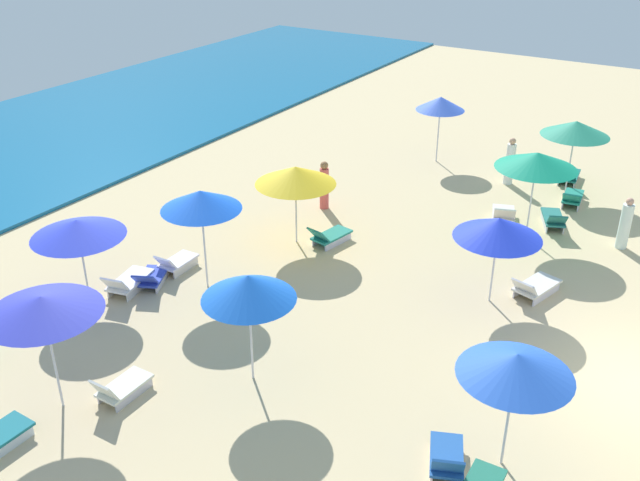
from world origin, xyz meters
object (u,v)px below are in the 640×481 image
object	(u,v)px
lounge_chair_3_0	(447,459)
lounge_chair_7_1	(572,198)
umbrella_5	(498,228)
beachgoer_2	(324,186)
umbrella_0	(78,228)
lounge_chair_4_1	(504,214)
lounge_chair_7_0	(569,176)
umbrella_1	(295,175)
umbrella_9	(42,305)
umbrella_2	(248,287)
umbrella_3	(516,365)
umbrella_7	(576,128)
lounge_chair_4_0	(553,219)
umbrella_4	(537,160)
lounge_chair_6_1	(176,262)
lounge_chair_1_0	(329,236)
umbrella_8	(441,104)
umbrella_6	(201,200)
lounge_chair_0_0	(128,282)
lounge_chair_6_0	(151,278)
lounge_chair_5_0	(535,287)
beachgoer_4	(625,225)
beachgoer_3	(510,162)
lounge_chair_9_1	(121,388)

from	to	relation	value
lounge_chair_3_0	lounge_chair_7_1	world-z (taller)	lounge_chair_3_0
umbrella_5	beachgoer_2	xyz separation A→B (m)	(2.70, 6.60, -1.28)
umbrella_0	lounge_chair_4_1	bearing A→B (deg)	-36.51
lounge_chair_7_0	lounge_chair_7_1	xyz separation A→B (m)	(-1.94, -0.62, -0.00)
umbrella_1	umbrella_9	distance (m)	8.71
umbrella_2	umbrella_3	world-z (taller)	umbrella_2
umbrella_7	beachgoer_2	xyz separation A→B (m)	(-5.45, 6.40, -1.51)
umbrella_3	lounge_chair_4_0	xyz separation A→B (m)	(10.56, 1.98, -1.97)
umbrella_4	lounge_chair_6_1	distance (m)	10.60
lounge_chair_4_0	umbrella_9	size ratio (longest dim) A/B	0.62
umbrella_0	lounge_chair_4_1	distance (m)	12.67
lounge_chair_1_0	lounge_chair_7_0	size ratio (longest dim) A/B	0.98
lounge_chair_1_0	beachgoer_2	distance (m)	2.64
lounge_chair_4_0	umbrella_8	distance (m)	6.71
lounge_chair_7_0	umbrella_8	bearing A→B (deg)	-0.54
lounge_chair_7_1	umbrella_8	distance (m)	6.00
umbrella_8	beachgoer_2	world-z (taller)	umbrella_8
umbrella_4	umbrella_3	bearing A→B (deg)	-165.36
umbrella_3	umbrella_4	distance (m)	9.76
lounge_chair_4_1	umbrella_6	size ratio (longest dim) A/B	0.53
lounge_chair_6_1	umbrella_7	distance (m)	13.71
lounge_chair_0_0	lounge_chair_6_0	world-z (taller)	lounge_chair_0_0
lounge_chair_5_0	lounge_chair_7_0	size ratio (longest dim) A/B	1.02
umbrella_7	beachgoer_4	size ratio (longest dim) A/B	1.61
lounge_chair_5_0	beachgoer_3	xyz separation A→B (m)	(7.05, 3.06, 0.54)
umbrella_7	lounge_chair_7_1	distance (m)	2.30
lounge_chair_0_0	umbrella_3	bearing A→B (deg)	162.49
lounge_chair_1_0	lounge_chair_5_0	bearing A→B (deg)	-166.51
beachgoer_2	lounge_chair_4_1	bearing A→B (deg)	135.27
umbrella_2	umbrella_3	bearing A→B (deg)	-86.00
lounge_chair_6_0	umbrella_7	xyz separation A→B (m)	(12.15, -7.68, 2.06)
umbrella_3	lounge_chair_3_0	bearing A→B (deg)	131.65
umbrella_8	beachgoer_3	bearing A→B (deg)	-104.02
umbrella_5	lounge_chair_6_1	distance (m)	8.62
umbrella_9	lounge_chair_6_0	bearing A→B (deg)	22.32
umbrella_0	lounge_chair_4_1	world-z (taller)	umbrella_0
lounge_chair_0_0	umbrella_8	size ratio (longest dim) A/B	0.64
lounge_chair_0_0	umbrella_7	xyz separation A→B (m)	(12.66, -8.00, 2.02)
beachgoer_4	umbrella_4	bearing A→B (deg)	118.05
umbrella_0	umbrella_3	distance (m)	10.86
lounge_chair_5_0	umbrella_8	distance (m)	10.12
lounge_chair_6_0	lounge_chair_6_1	bearing A→B (deg)	-116.64
lounge_chair_0_0	lounge_chair_7_1	xyz separation A→B (m)	(11.70, -8.46, -0.02)
lounge_chair_9_1	lounge_chair_0_0	bearing A→B (deg)	-47.00
umbrella_2	umbrella_8	distance (m)	14.53
umbrella_1	lounge_chair_7_1	world-z (taller)	umbrella_1
lounge_chair_6_1	umbrella_7	xyz separation A→B (m)	(11.18, -7.66, 2.04)
lounge_chair_1_0	umbrella_5	world-z (taller)	umbrella_5
umbrella_7	lounge_chair_5_0	bearing A→B (deg)	-171.42
lounge_chair_3_0	umbrella_7	bearing A→B (deg)	-106.37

